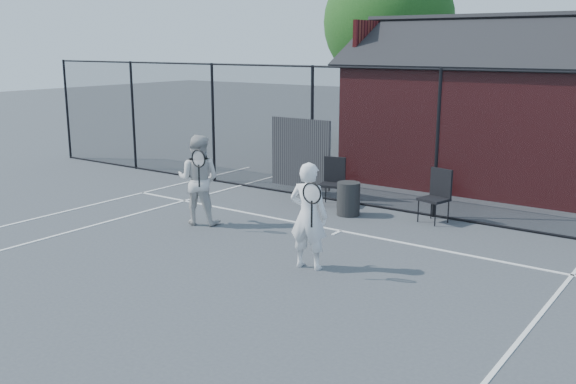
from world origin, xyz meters
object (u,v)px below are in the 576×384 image
Objects in this scene: clubhouse at (482,119)px; player_back at (199,180)px; chair_right at (434,197)px; waste_bin at (348,199)px; chair_left at (332,183)px; player_front at (309,216)px.

player_back is (-3.05, -7.15, -0.73)m from clubhouse.
waste_bin is (-1.65, -0.50, -0.17)m from chair_right.
player_back is at bearing -113.09° from clubhouse.
chair_right is at bearing 16.88° from waste_bin.
chair_left is 0.98× the size of chair_right.
player_front is at bearing -89.07° from clubhouse.
clubhouse is 9.42× the size of waste_bin.
clubhouse is at bearing 90.93° from player_front.
chair_right is at bearing -81.51° from clubhouse.
clubhouse is 3.70× the size of player_back.
player_front is 3.70m from chair_right.
player_back is 3.10m from waste_bin.
player_front is 4.10m from chair_left.
clubhouse is at bearing 78.57° from waste_bin.
chair_right reaches higher than waste_bin.
player_front is 0.96× the size of player_back.
player_front is (0.13, -8.05, -0.76)m from clubhouse.
player_back is at bearing 164.23° from player_front.
player_back is at bearing -132.43° from waste_bin.
waste_bin is (2.06, 2.25, -0.54)m from player_back.
waste_bin is at bearing -101.43° from clubhouse.
player_front is at bearing -76.24° from chair_left.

